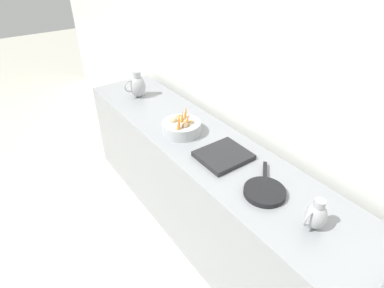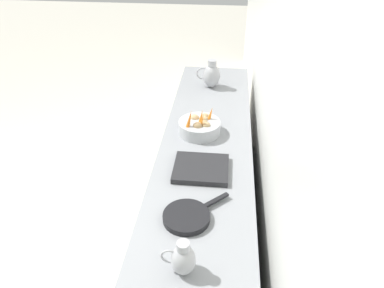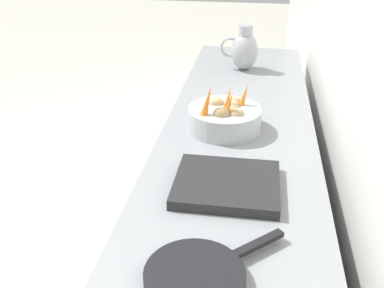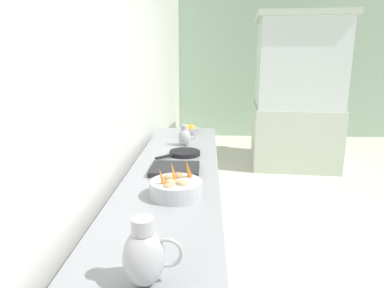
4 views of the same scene
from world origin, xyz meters
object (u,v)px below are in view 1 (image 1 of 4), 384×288
object	(u,v)px
metal_pitcher_short	(316,215)
skillet_on_counter	(265,191)
metal_pitcher_tall	(137,85)
vegetable_colander	(182,127)

from	to	relation	value
metal_pitcher_short	skillet_on_counter	size ratio (longest dim) A/B	0.54
metal_pitcher_tall	skillet_on_counter	size ratio (longest dim) A/B	0.73
metal_pitcher_tall	metal_pitcher_short	size ratio (longest dim) A/B	1.35
skillet_on_counter	metal_pitcher_tall	bearing A→B (deg)	-90.89
metal_pitcher_tall	vegetable_colander	bearing A→B (deg)	87.44
vegetable_colander	skillet_on_counter	distance (m)	0.88
metal_pitcher_tall	metal_pitcher_short	distance (m)	2.01
vegetable_colander	metal_pitcher_short	xyz separation A→B (m)	(-0.03, 1.20, 0.03)
metal_pitcher_tall	skillet_on_counter	distance (m)	1.69
metal_pitcher_short	skillet_on_counter	world-z (taller)	metal_pitcher_short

